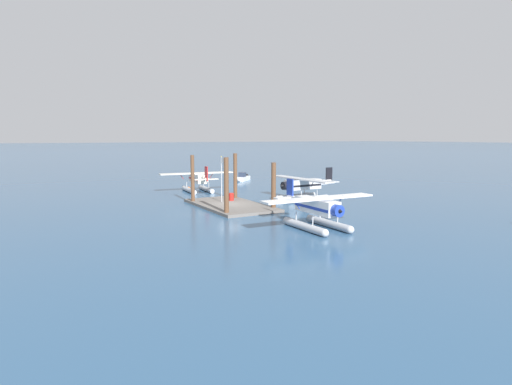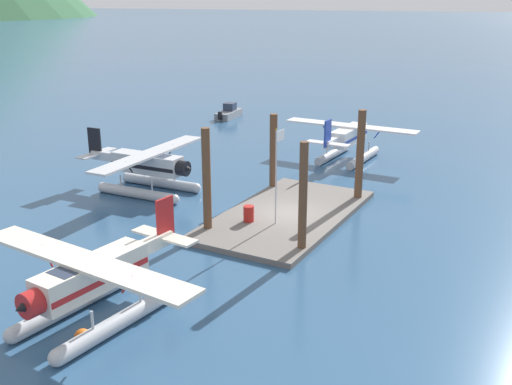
{
  "view_description": "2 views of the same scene",
  "coord_description": "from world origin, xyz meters",
  "views": [
    {
      "loc": [
        41.62,
        -19.99,
        7.61
      ],
      "look_at": [
        -1.04,
        3.85,
        1.21
      ],
      "focal_mm": 29.66,
      "sensor_mm": 36.0,
      "label": 1
    },
    {
      "loc": [
        -28.6,
        -13.6,
        11.86
      ],
      "look_at": [
        -0.8,
        1.54,
        1.49
      ],
      "focal_mm": 41.54,
      "sensor_mm": 36.0,
      "label": 2
    }
  ],
  "objects": [
    {
      "name": "dock_platform",
      "position": [
        0.0,
        0.0,
        0.15
      ],
      "size": [
        12.2,
        6.36,
        0.3
      ],
      "primitive_type": "cube",
      "color": "#66605B",
      "rests_on": "ground"
    },
    {
      "name": "ground_plane",
      "position": [
        0.0,
        0.0,
        0.0
      ],
      "size": [
        1200.0,
        1200.0,
        0.0
      ],
      "primitive_type": "plane",
      "color": "#2D5175"
    },
    {
      "name": "piling_far_right",
      "position": [
        4.22,
        3.01,
        2.5
      ],
      "size": [
        0.49,
        0.49,
        5.01
      ],
      "primitive_type": "cylinder",
      "color": "brown",
      "rests_on": "ground"
    },
    {
      "name": "fuel_drum",
      "position": [
        -2.22,
        1.22,
        0.74
      ],
      "size": [
        0.62,
        0.62,
        0.88
      ],
      "color": "#AD1E19",
      "rests_on": "dock_platform"
    },
    {
      "name": "flagpole",
      "position": [
        -1.66,
        -0.2,
        3.59
      ],
      "size": [
        0.95,
        0.1,
        5.21
      ],
      "color": "silver",
      "rests_on": "dock_platform"
    },
    {
      "name": "piling_near_right",
      "position": [
        4.62,
        -2.62,
        2.84
      ],
      "size": [
        0.48,
        0.48,
        5.69
      ],
      "primitive_type": "cylinder",
      "color": "brown",
      "rests_on": "ground"
    },
    {
      "name": "boat_white_open_west",
      "position": [
        -24.3,
        14.15,
        0.49
      ],
      "size": [
        4.02,
        4.04,
        1.5
      ],
      "color": "silver",
      "rests_on": "ground"
    },
    {
      "name": "piling_near_left",
      "position": [
        -4.09,
        -2.8,
        2.8
      ],
      "size": [
        0.42,
        0.42,
        5.59
      ],
      "primitive_type": "cylinder",
      "color": "brown",
      "rests_on": "ground"
    },
    {
      "name": "seaplane_white_stbd_fwd",
      "position": [
        13.79,
        1.39,
        1.58
      ],
      "size": [
        7.98,
        10.43,
        3.84
      ],
      "color": "#B7BABF",
      "rests_on": "ground"
    },
    {
      "name": "seaplane_silver_bow_centre",
      "position": [
        -0.07,
        9.79,
        1.58
      ],
      "size": [
        10.45,
        7.98,
        3.84
      ],
      "color": "#B7BABF",
      "rests_on": "ground"
    },
    {
      "name": "mooring_buoy",
      "position": [
        -15.28,
        0.76,
        0.31
      ],
      "size": [
        0.62,
        0.62,
        0.62
      ],
      "primitive_type": "sphere",
      "color": "orange",
      "rests_on": "ground"
    },
    {
      "name": "seaplane_cream_port_fwd",
      "position": [
        -13.79,
        1.56,
        1.58
      ],
      "size": [
        7.96,
        10.48,
        3.84
      ],
      "color": "#B7BABF",
      "rests_on": "ground"
    },
    {
      "name": "piling_far_left",
      "position": [
        -4.08,
        2.67,
        2.84
      ],
      "size": [
        0.45,
        0.45,
        5.69
      ],
      "primitive_type": "cylinder",
      "color": "brown",
      "rests_on": "ground"
    }
  ]
}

